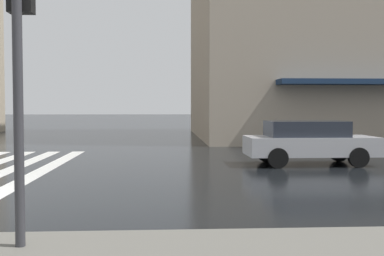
{
  "coord_description": "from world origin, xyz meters",
  "views": [
    {
      "loc": [
        -9.63,
        -4.39,
        1.86
      ],
      "look_at": [
        4.35,
        -5.21,
        1.24
      ],
      "focal_mm": 44.98,
      "sensor_mm": 36.0,
      "label": 1
    }
  ],
  "objects": [
    {
      "name": "traffic_signal_post",
      "position": [
        -3.57,
        -2.62,
        2.83
      ],
      "size": [
        0.44,
        0.3,
        3.72
      ],
      "color": "#333338",
      "rests_on": "sidewalk_pavement"
    },
    {
      "name": "car_silver",
      "position": [
        5.5,
        -9.04,
        0.76
      ],
      "size": [
        1.85,
        4.1,
        1.41
      ],
      "color": "#B7B7BC",
      "rests_on": "ground_plane"
    }
  ]
}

